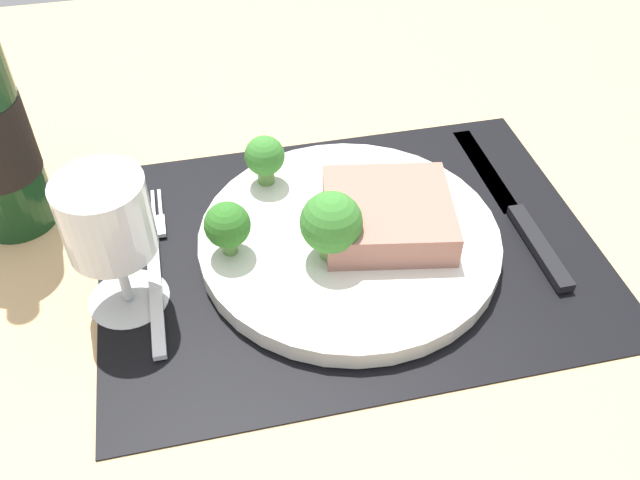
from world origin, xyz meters
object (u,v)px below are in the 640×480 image
object	(u,v)px
fork	(154,262)
knife	(517,213)
wine_glass	(108,226)
steak	(388,214)
plate	(349,240)

from	to	relation	value
fork	knife	size ratio (longest dim) A/B	0.83
wine_glass	steak	bearing A→B (deg)	4.83
plate	wine_glass	distance (cm)	19.76
plate	steak	bearing A→B (deg)	0.15
steak	wine_glass	size ratio (longest dim) A/B	0.87
steak	wine_glass	distance (cm)	22.22
steak	knife	world-z (taller)	steak
fork	wine_glass	distance (cm)	8.43
knife	wine_glass	world-z (taller)	wine_glass
plate	wine_glass	size ratio (longest dim) A/B	2.12
steak	knife	bearing A→B (deg)	2.42
fork	knife	world-z (taller)	knife
knife	steak	bearing A→B (deg)	-175.89
knife	fork	bearing A→B (deg)	-179.91
steak	wine_glass	world-z (taller)	wine_glass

